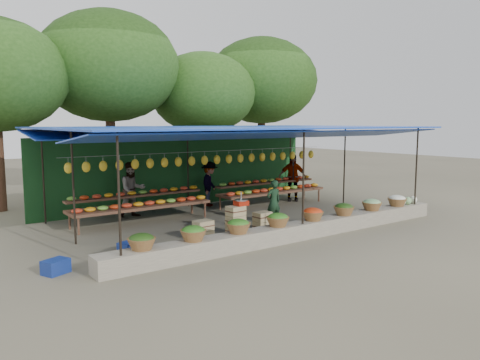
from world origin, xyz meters
TOP-DOWN VIEW (x-y plane):
  - ground at (0.00, 0.00)m, footprint 60.00×60.00m
  - stone_curb at (0.00, -2.75)m, footprint 10.60×0.55m
  - stall_canopy at (-0.00, 0.07)m, footprint 10.80×6.60m
  - produce_baskets at (-0.10, -2.75)m, footprint 8.98×0.58m
  - netting_backdrop at (0.00, 3.15)m, footprint 10.60×0.06m
  - tree_row at (0.50, 6.09)m, footprint 16.51×5.50m
  - fruit_table_left at (-2.49, 1.35)m, footprint 4.21×0.95m
  - fruit_table_right at (2.51, 1.35)m, footprint 4.21×0.95m
  - crate_counter at (-1.12, -1.52)m, footprint 2.38×0.38m
  - weighing_scale at (-0.92, -1.52)m, footprint 0.35×0.35m
  - vendor_seated at (0.63, -1.02)m, footprint 0.49×0.34m
  - customer_left at (-2.34, 2.29)m, footprint 0.85×0.67m
  - customer_mid at (0.65, 2.51)m, footprint 1.15×1.12m
  - customer_right at (3.75, 1.60)m, footprint 1.09×0.98m
  - blue_crate_front at (-5.80, -2.03)m, footprint 0.57×0.50m
  - blue_crate_back at (-4.08, -1.63)m, footprint 0.57×0.49m

SIDE VIEW (x-z plane):
  - ground at x=0.00m, z-range 0.00..0.00m
  - blue_crate_front at x=-5.80m, z-range 0.00..0.28m
  - blue_crate_back at x=-4.08m, z-range 0.00..0.29m
  - stone_curb at x=0.00m, z-range 0.00..0.40m
  - crate_counter at x=-1.12m, z-range -0.07..0.70m
  - produce_baskets at x=-0.10m, z-range 0.40..0.73m
  - fruit_table_left at x=-2.49m, z-range 0.14..1.07m
  - fruit_table_right at x=2.51m, z-range 0.14..1.07m
  - vendor_seated at x=0.63m, z-range 0.00..1.28m
  - customer_mid at x=0.65m, z-range 0.00..1.58m
  - weighing_scale at x=-0.92m, z-range 0.67..1.04m
  - customer_left at x=-2.34m, z-range 0.00..1.73m
  - customer_right at x=3.75m, z-range 0.00..1.77m
  - netting_backdrop at x=0.00m, z-range 0.00..2.50m
  - stall_canopy at x=0.00m, z-range 1.26..4.08m
  - tree_row at x=0.50m, z-range 1.14..8.26m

